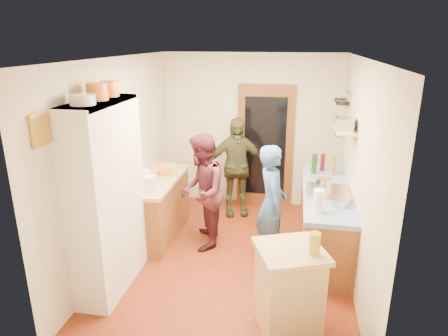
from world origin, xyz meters
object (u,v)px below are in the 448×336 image
(person_hob, at_px, (274,205))
(person_left, at_px, (204,191))
(hutch_body, at_px, (107,198))
(island_base, at_px, (288,292))
(right_counter_base, at_px, (324,221))
(person_back, at_px, (236,167))

(person_hob, relative_size, person_left, 0.97)
(hutch_body, xyz_separation_m, island_base, (2.07, -0.43, -0.67))
(hutch_body, xyz_separation_m, right_counter_base, (2.50, 1.30, -0.68))
(hutch_body, distance_m, island_base, 2.21)
(right_counter_base, xyz_separation_m, person_back, (-1.36, 0.94, 0.40))
(right_counter_base, height_order, island_base, island_base)
(right_counter_base, xyz_separation_m, person_hob, (-0.67, -0.41, 0.37))
(person_hob, xyz_separation_m, person_left, (-0.98, 0.25, 0.03))
(person_left, xyz_separation_m, person_back, (0.28, 1.10, 0.01))
(hutch_body, xyz_separation_m, person_hob, (1.83, 0.89, -0.31))
(person_hob, bearing_deg, hutch_body, 103.51)
(right_counter_base, height_order, person_back, person_back)
(right_counter_base, relative_size, island_base, 2.56)
(person_hob, bearing_deg, right_counter_base, -70.86)
(hutch_body, bearing_deg, island_base, -11.85)
(island_base, relative_size, person_left, 0.53)
(person_hob, xyz_separation_m, person_back, (-0.70, 1.35, 0.04))
(island_base, height_order, person_back, person_back)
(right_counter_base, distance_m, island_base, 1.79)
(person_left, bearing_deg, hutch_body, -46.05)
(island_base, relative_size, person_hob, 0.55)
(hutch_body, distance_m, right_counter_base, 2.90)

